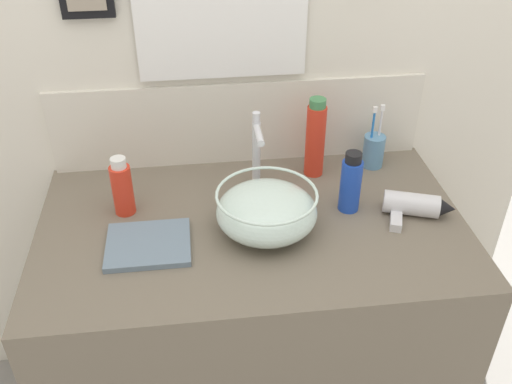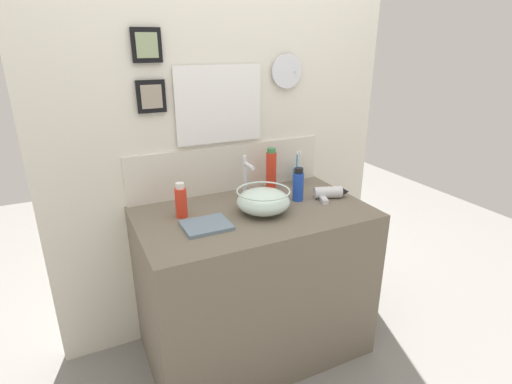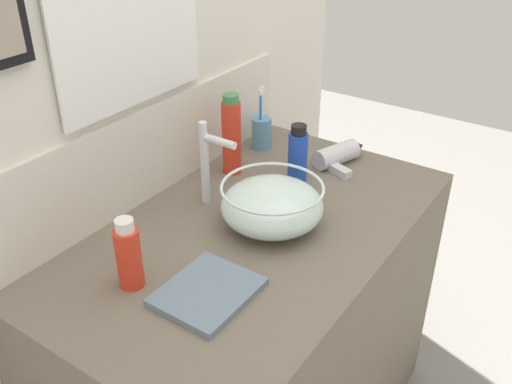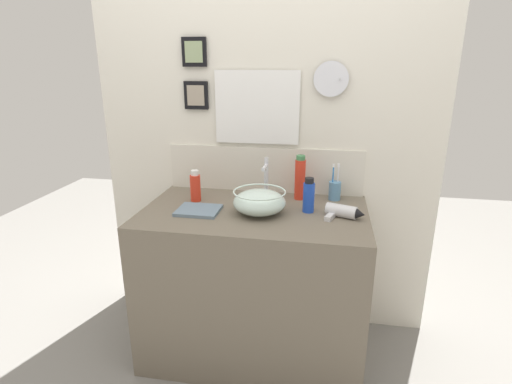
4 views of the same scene
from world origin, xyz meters
name	(u,v)px [view 1 (image 1 of 4)]	position (x,y,z in m)	size (l,w,h in m)	color
vanity_counter	(253,329)	(0.00, 0.00, 0.41)	(1.14, 0.67, 0.83)	#6B6051
back_panel	(236,21)	(0.00, 0.36, 1.26)	(1.94, 0.10, 2.52)	silver
glass_bowl_sink	(267,211)	(0.03, -0.03, 0.89)	(0.26, 0.26, 0.12)	silver
faucet	(257,147)	(0.03, 0.17, 0.96)	(0.02, 0.11, 0.24)	silver
hair_drier	(416,206)	(0.44, -0.02, 0.86)	(0.20, 0.14, 0.06)	silver
toothbrush_cup	(374,150)	(0.40, 0.25, 0.88)	(0.06, 0.06, 0.20)	#598CB2
lotion_bottle	(122,188)	(-0.34, 0.09, 0.91)	(0.06, 0.06, 0.17)	red
spray_bottle	(315,139)	(0.21, 0.23, 0.95)	(0.06, 0.06, 0.24)	red
soap_dispenser	(351,183)	(0.27, 0.03, 0.91)	(0.06, 0.06, 0.18)	blue
hand_towel	(148,244)	(-0.27, -0.07, 0.84)	(0.21, 0.18, 0.02)	slate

